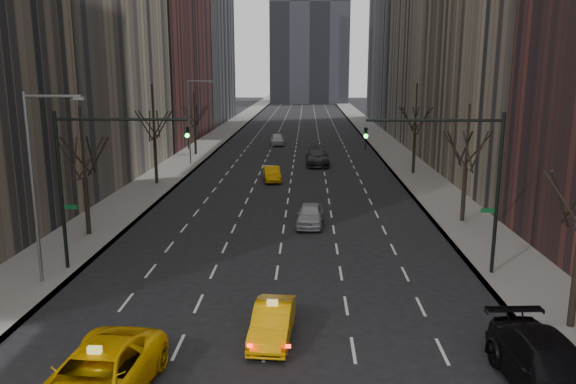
# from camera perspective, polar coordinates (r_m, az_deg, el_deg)

# --- Properties ---
(sidewalk_left) EXTENTS (4.50, 320.00, 0.15)m
(sidewalk_left) POSITION_cam_1_polar(r_m,az_deg,el_deg) (86.69, -7.21, 5.54)
(sidewalk_left) COLOR slate
(sidewalk_left) RESTS_ON ground
(sidewalk_right) EXTENTS (4.50, 320.00, 0.15)m
(sidewalk_right) POSITION_cam_1_polar(r_m,az_deg,el_deg) (86.27, 9.15, 5.45)
(sidewalk_right) COLOR slate
(sidewalk_right) RESTS_ON ground
(tree_lw_b) EXTENTS (3.36, 3.50, 7.82)m
(tree_lw_b) POSITION_cam_1_polar(r_m,az_deg,el_deg) (36.22, -19.95, 1.41)
(tree_lw_b) COLOR black
(tree_lw_b) RESTS_ON ground
(tree_lw_c) EXTENTS (3.36, 3.50, 8.74)m
(tree_lw_c) POSITION_cam_1_polar(r_m,az_deg,el_deg) (51.19, -13.39, 5.15)
(tree_lw_c) COLOR black
(tree_lw_c) RESTS_ON ground
(tree_lw_d) EXTENTS (3.36, 3.50, 7.36)m
(tree_lw_d) POSITION_cam_1_polar(r_m,az_deg,el_deg) (68.66, -9.44, 6.65)
(tree_lw_d) COLOR black
(tree_lw_d) RESTS_ON ground
(tree_rw_b) EXTENTS (3.36, 3.50, 7.82)m
(tree_rw_b) POSITION_cam_1_polar(r_m,az_deg,el_deg) (38.99, 17.58, 2.30)
(tree_rw_b) COLOR black
(tree_rw_b) RESTS_ON ground
(tree_rw_c) EXTENTS (3.36, 3.50, 8.74)m
(tree_rw_c) POSITION_cam_1_polar(r_m,az_deg,el_deg) (56.33, 12.77, 5.81)
(tree_rw_c) COLOR black
(tree_rw_c) RESTS_ON ground
(traffic_mast_left) EXTENTS (6.69, 0.39, 8.00)m
(traffic_mast_left) POSITION_cam_1_polar(r_m,az_deg,el_deg) (29.37, -19.24, 2.58)
(traffic_mast_left) COLOR black
(traffic_mast_left) RESTS_ON ground
(traffic_mast_right) EXTENTS (6.69, 0.39, 8.00)m
(traffic_mast_right) POSITION_cam_1_polar(r_m,az_deg,el_deg) (28.43, 17.49, 2.40)
(traffic_mast_right) COLOR black
(traffic_mast_right) RESTS_ON ground
(streetlight_near) EXTENTS (2.83, 0.22, 9.00)m
(streetlight_near) POSITION_cam_1_polar(r_m,az_deg,el_deg) (28.24, -23.98, 2.11)
(streetlight_near) COLOR slate
(streetlight_near) RESTS_ON ground
(streetlight_far) EXTENTS (2.83, 0.22, 9.00)m
(streetlight_far) POSITION_cam_1_polar(r_m,az_deg,el_deg) (61.42, -9.72, 7.93)
(streetlight_far) COLOR slate
(streetlight_far) RESTS_ON ground
(taxi_suv) EXTENTS (3.32, 6.32, 1.70)m
(taxi_suv) POSITION_cam_1_polar(r_m,az_deg,el_deg) (19.00, -18.90, -17.52)
(taxi_suv) COLOR #FFC105
(taxi_suv) RESTS_ON ground
(taxi_sedan) EXTENTS (1.70, 4.20, 1.35)m
(taxi_sedan) POSITION_cam_1_polar(r_m,az_deg,el_deg) (21.99, -1.58, -13.06)
(taxi_sedan) COLOR #FFAC05
(taxi_sedan) RESTS_ON ground
(silver_sedan_ahead) EXTENTS (1.97, 4.35, 1.45)m
(silver_sedan_ahead) POSITION_cam_1_polar(r_m,az_deg,el_deg) (37.20, 2.27, -2.31)
(silver_sedan_ahead) COLOR #AAACB2
(silver_sedan_ahead) RESTS_ON ground
(parked_suv_black) EXTENTS (2.80, 6.16, 1.75)m
(parked_suv_black) POSITION_cam_1_polar(r_m,az_deg,el_deg) (20.30, 25.04, -15.94)
(parked_suv_black) COLOR black
(parked_suv_black) RESTS_ON ground
(far_taxi) EXTENTS (1.97, 4.28, 1.36)m
(far_taxi) POSITION_cam_1_polar(r_m,az_deg,el_deg) (52.04, -1.64, 1.85)
(far_taxi) COLOR orange
(far_taxi) RESTS_ON ground
(far_suv_grey) EXTENTS (2.65, 6.17, 1.77)m
(far_suv_grey) POSITION_cam_1_polar(r_m,az_deg,el_deg) (61.06, 2.98, 3.59)
(far_suv_grey) COLOR #2E2E33
(far_suv_grey) RESTS_ON ground
(far_car_white) EXTENTS (2.26, 4.73, 1.56)m
(far_car_white) POSITION_cam_1_polar(r_m,az_deg,el_deg) (77.50, -1.11, 5.37)
(far_car_white) COLOR silver
(far_car_white) RESTS_ON ground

